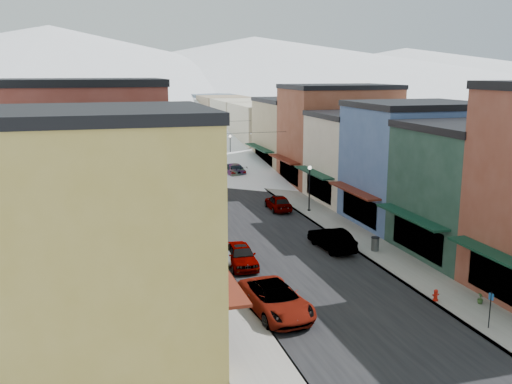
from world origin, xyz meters
TOP-DOWN VIEW (x-y plane):
  - ground at (0.00, 0.00)m, footprint 600.00×600.00m
  - road at (0.00, 60.00)m, footprint 10.00×160.00m
  - sidewalk_left at (-6.60, 60.00)m, footprint 3.20×160.00m
  - sidewalk_right at (6.60, 60.00)m, footprint 3.20×160.00m
  - curb_left at (-5.05, 60.00)m, footprint 0.10×160.00m
  - curb_right at (5.05, 60.00)m, footprint 0.10×160.00m
  - bldg_l_yellow at (-13.19, 4.00)m, footprint 11.30×8.70m
  - bldg_l_cream at (-13.19, 12.50)m, footprint 11.30×8.20m
  - bldg_l_brick_near at (-13.69, 20.50)m, footprint 12.30×8.20m
  - bldg_l_grayblue at (-13.19, 29.00)m, footprint 11.30×9.20m
  - bldg_l_brick_far at (-14.19, 38.00)m, footprint 13.30×9.20m
  - bldg_l_tan at (-13.19, 48.00)m, footprint 11.30×11.20m
  - bldg_r_green at (13.19, 12.00)m, footprint 11.30×9.20m
  - bldg_r_blue at (13.19, 21.00)m, footprint 11.30×9.20m
  - bldg_r_cream at (13.69, 30.00)m, footprint 12.30×9.20m
  - bldg_r_brick_far at (14.19, 39.00)m, footprint 13.30×9.20m
  - bldg_r_tan at (13.19, 49.00)m, footprint 11.30×11.20m
  - distant_blocks at (0.00, 83.00)m, footprint 34.00×55.00m
  - mountain_ridge at (-19.47, 277.18)m, footprint 670.00×340.00m
  - overhead_cables at (0.00, 47.50)m, footprint 16.40×15.04m
  - car_white_suv at (-4.06, 6.16)m, footprint 3.29×6.15m
  - car_silver_sedan at (-3.93, 14.19)m, footprint 2.03×4.61m
  - car_dark_hatch at (-4.12, 34.46)m, footprint 2.27×4.91m
  - car_silver_wagon at (-3.50, 51.96)m, footprint 2.27×5.30m
  - car_green_sedan at (3.50, 15.92)m, footprint 2.06×5.00m
  - car_gray_suv at (3.50, 28.58)m, footprint 1.93×4.48m
  - car_black_sedan at (3.50, 46.78)m, footprint 2.69×6.00m
  - car_lane_silver at (-1.16, 55.17)m, footprint 1.83×4.06m
  - car_lane_white at (1.15, 68.75)m, footprint 2.39×4.87m
  - fire_hydrant at (5.20, 4.99)m, footprint 0.40×0.30m
  - parking_sign at (5.77, 1.12)m, footprint 0.12×0.25m
  - trash_can at (6.24, 14.30)m, footprint 0.61×0.61m
  - streetlamp_near at (6.05, 27.04)m, footprint 0.35×0.35m
  - streetlamp_far at (5.20, 55.00)m, footprint 0.35×0.35m
  - planter_far at (7.38, 3.91)m, footprint 0.48×0.48m
  - snow_pile_near at (-4.28, 14.63)m, footprint 2.34×2.64m
  - snow_pile_mid at (-4.82, 28.50)m, footprint 2.26×2.59m
  - snow_pile_far at (-4.65, 38.01)m, footprint 2.13×2.51m

SIDE VIEW (x-z plane):
  - ground at x=0.00m, z-range 0.00..0.00m
  - road at x=0.00m, z-range 0.00..0.01m
  - sidewalk_left at x=-6.60m, z-range 0.00..0.15m
  - sidewalk_right at x=6.60m, z-range 0.00..0.15m
  - curb_left at x=-5.05m, z-range 0.00..0.15m
  - curb_right at x=5.05m, z-range 0.00..0.15m
  - snow_pile_far at x=-4.65m, z-range -0.02..0.88m
  - planter_far at x=7.38m, z-range 0.15..0.75m
  - snow_pile_mid at x=-4.82m, z-range -0.02..0.94m
  - fire_hydrant at x=5.20m, z-range 0.12..0.80m
  - snow_pile_near at x=-4.28m, z-range -0.02..0.97m
  - car_lane_white at x=1.15m, z-range 0.00..1.33m
  - trash_can at x=6.24m, z-range 0.16..1.19m
  - car_lane_silver at x=-1.16m, z-range 0.00..1.35m
  - car_gray_suv at x=3.50m, z-range 0.00..1.51m
  - car_silver_wagon at x=-3.50m, z-range 0.00..1.52m
  - car_silver_sedan at x=-3.93m, z-range 0.00..1.54m
  - car_dark_hatch at x=-4.12m, z-range 0.00..1.56m
  - car_green_sedan at x=3.50m, z-range 0.00..1.61m
  - car_white_suv at x=-4.06m, z-range 0.00..1.64m
  - car_black_sedan at x=3.50m, z-range 0.00..1.71m
  - parking_sign at x=5.77m, z-range 0.32..2.29m
  - streetlamp_far at x=5.20m, z-range 0.69..4.84m
  - streetlamp_near at x=6.05m, z-range 0.71..4.97m
  - distant_blocks at x=0.00m, z-range 0.00..8.00m
  - bldg_r_cream at x=13.69m, z-range 0.01..9.01m
  - bldg_l_grayblue at x=-13.19m, z-range 0.01..9.01m
  - bldg_r_tan at x=13.19m, z-range 0.01..9.51m
  - bldg_r_green at x=13.19m, z-range 0.01..9.51m
  - bldg_l_cream at x=-13.19m, z-range 0.01..9.51m
  - bldg_l_tan at x=-13.19m, z-range 0.01..10.01m
  - bldg_r_blue at x=13.19m, z-range 0.01..10.51m
  - bldg_l_brick_far at x=-14.19m, z-range 0.01..11.01m
  - bldg_r_brick_far at x=14.19m, z-range 0.01..11.51m
  - bldg_l_yellow at x=-13.19m, z-range 0.01..11.51m
  - overhead_cables at x=0.00m, z-range 6.18..6.22m
  - bldg_l_brick_near at x=-13.69m, z-range 0.01..12.51m
  - mountain_ridge at x=-19.47m, z-range -2.64..31.36m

